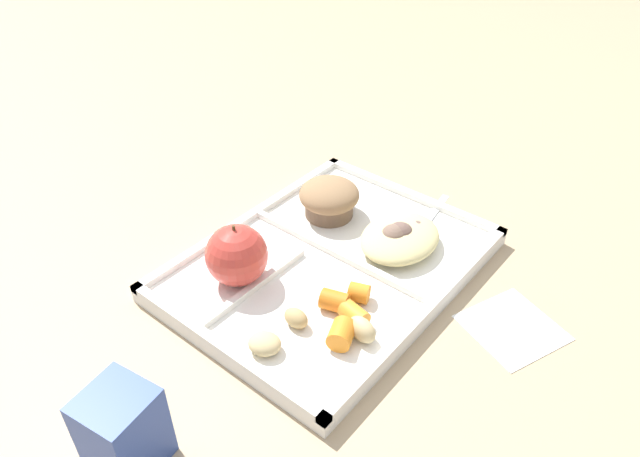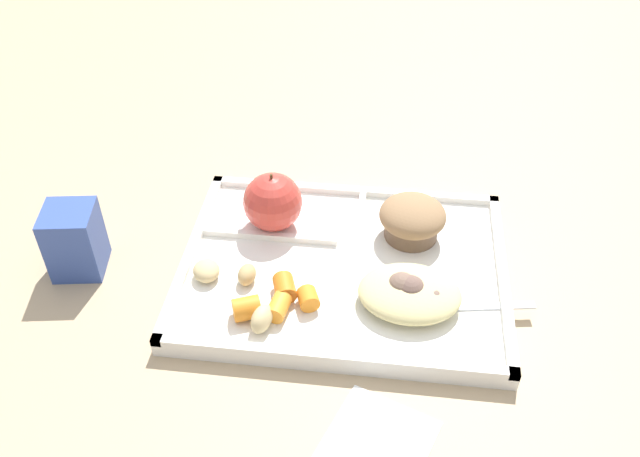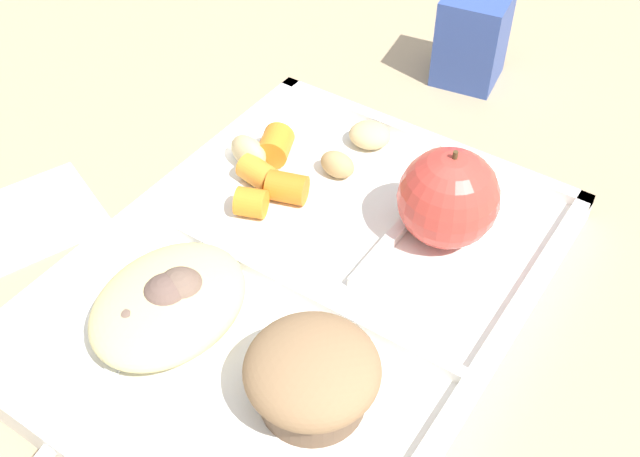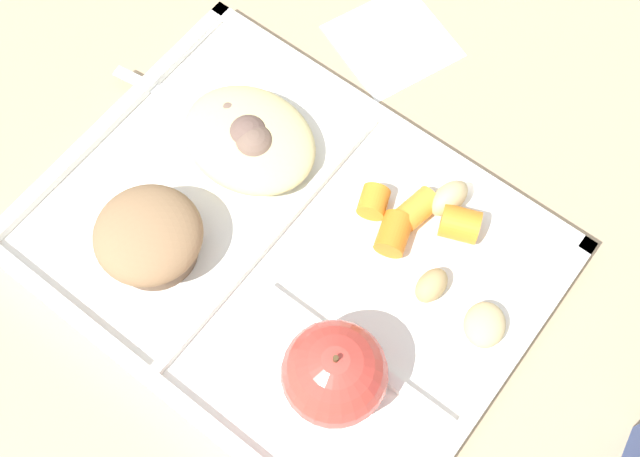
{
  "view_description": "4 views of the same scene",
  "coord_description": "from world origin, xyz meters",
  "px_view_note": "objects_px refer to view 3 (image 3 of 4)",
  "views": [
    {
      "loc": [
        -0.44,
        -0.34,
        0.49
      ],
      "look_at": [
        -0.01,
        0.01,
        0.07
      ],
      "focal_mm": 33.22,
      "sensor_mm": 36.0,
      "label": 1
    },
    {
      "loc": [
        0.04,
        -0.58,
        0.57
      ],
      "look_at": [
        -0.03,
        0.02,
        0.05
      ],
      "focal_mm": 38.29,
      "sensor_mm": 36.0,
      "label": 2
    },
    {
      "loc": [
        0.28,
        0.21,
        0.41
      ],
      "look_at": [
        -0.01,
        0.01,
        0.06
      ],
      "focal_mm": 42.23,
      "sensor_mm": 36.0,
      "label": 3
    },
    {
      "loc": [
        -0.17,
        0.17,
        0.59
      ],
      "look_at": [
        -0.02,
        -0.01,
        0.06
      ],
      "focal_mm": 45.27,
      "sensor_mm": 36.0,
      "label": 4
    }
  ],
  "objects_px": {
    "plastic_fork": "(111,373)",
    "green_apple": "(448,198)",
    "bran_muffin": "(312,375)",
    "lunch_tray": "(301,284)",
    "milk_carton": "(472,38)"
  },
  "relations": [
    {
      "from": "plastic_fork",
      "to": "green_apple",
      "type": "bearing_deg",
      "value": 152.93
    },
    {
      "from": "green_apple",
      "to": "bran_muffin",
      "type": "distance_m",
      "value": 0.17
    },
    {
      "from": "green_apple",
      "to": "plastic_fork",
      "type": "height_order",
      "value": "green_apple"
    },
    {
      "from": "lunch_tray",
      "to": "bran_muffin",
      "type": "distance_m",
      "value": 0.11
    },
    {
      "from": "green_apple",
      "to": "milk_carton",
      "type": "xyz_separation_m",
      "value": [
        -0.22,
        -0.09,
        -0.01
      ]
    },
    {
      "from": "bran_muffin",
      "to": "plastic_fork",
      "type": "xyz_separation_m",
      "value": [
        0.05,
        -0.12,
        -0.03
      ]
    },
    {
      "from": "milk_carton",
      "to": "plastic_fork",
      "type": "bearing_deg",
      "value": -12.69
    },
    {
      "from": "bran_muffin",
      "to": "milk_carton",
      "type": "bearing_deg",
      "value": -167.56
    },
    {
      "from": "green_apple",
      "to": "milk_carton",
      "type": "height_order",
      "value": "green_apple"
    },
    {
      "from": "lunch_tray",
      "to": "bran_muffin",
      "type": "relative_size",
      "value": 4.67
    },
    {
      "from": "plastic_fork",
      "to": "bran_muffin",
      "type": "bearing_deg",
      "value": 115.44
    },
    {
      "from": "lunch_tray",
      "to": "plastic_fork",
      "type": "relative_size",
      "value": 2.48
    },
    {
      "from": "green_apple",
      "to": "milk_carton",
      "type": "relative_size",
      "value": 0.92
    },
    {
      "from": "lunch_tray",
      "to": "milk_carton",
      "type": "distance_m",
      "value": 0.32
    },
    {
      "from": "lunch_tray",
      "to": "plastic_fork",
      "type": "bearing_deg",
      "value": -21.6
    }
  ]
}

